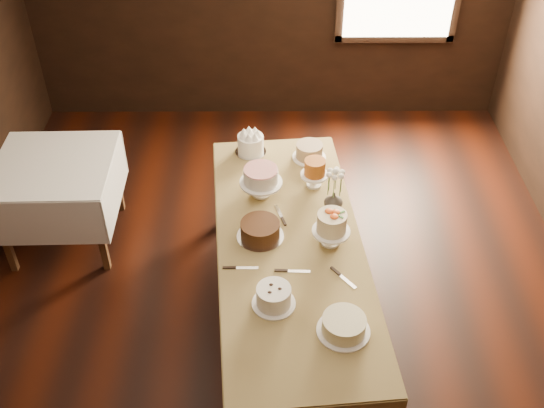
{
  "coord_description": "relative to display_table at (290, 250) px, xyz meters",
  "views": [
    {
      "loc": [
        -0.02,
        -3.31,
        3.88
      ],
      "look_at": [
        0.0,
        0.2,
        0.95
      ],
      "focal_mm": 42.26,
      "sensor_mm": 36.0,
      "label": 1
    }
  ],
  "objects": [
    {
      "name": "cake_server_e",
      "position": [
        -0.29,
        -0.24,
        0.06
      ],
      "size": [
        0.24,
        0.03,
        0.01
      ],
      "primitive_type": "cube",
      "rotation": [
        0.0,
        0.0,
        0.0
      ],
      "color": "silver",
      "rests_on": "display_table"
    },
    {
      "name": "cake_flowers",
      "position": [
        0.28,
        0.01,
        0.18
      ],
      "size": [
        0.27,
        0.27,
        0.27
      ],
      "color": "white",
      "rests_on": "display_table"
    },
    {
      "name": "cake_caramel",
      "position": [
        0.2,
        0.66,
        0.17
      ],
      "size": [
        0.22,
        0.22,
        0.25
      ],
      "color": "white",
      "rests_on": "display_table"
    },
    {
      "name": "cake_meringue",
      "position": [
        -0.3,
        1.1,
        0.14
      ],
      "size": [
        0.26,
        0.26,
        0.16
      ],
      "color": "silver",
      "rests_on": "display_table"
    },
    {
      "name": "cake_swirl",
      "position": [
        -0.12,
        -0.56,
        0.13
      ],
      "size": [
        0.28,
        0.28,
        0.14
      ],
      "color": "white",
      "rests_on": "display_table"
    },
    {
      "name": "cake_speckled",
      "position": [
        0.19,
        1.03,
        0.12
      ],
      "size": [
        0.31,
        0.31,
        0.13
      ],
      "color": "white",
      "rests_on": "display_table"
    },
    {
      "name": "floor",
      "position": [
        -0.12,
        0.05,
        -0.74
      ],
      "size": [
        5.0,
        6.0,
        0.01
      ],
      "primitive_type": "cube",
      "color": "black",
      "rests_on": "ground"
    },
    {
      "name": "cake_server_c",
      "position": [
        -0.07,
        0.34,
        0.06
      ],
      "size": [
        0.09,
        0.24,
        0.01
      ],
      "primitive_type": "cube",
      "rotation": [
        0.0,
        0.0,
        1.85
      ],
      "color": "silver",
      "rests_on": "display_table"
    },
    {
      "name": "cake_server_a",
      "position": [
        0.05,
        -0.27,
        0.06
      ],
      "size": [
        0.24,
        0.03,
        0.01
      ],
      "primitive_type": "cube",
      "rotation": [
        0.0,
        0.0,
        -0.04
      ],
      "color": "silver",
      "rests_on": "display_table"
    },
    {
      "name": "cake_cream",
      "position": [
        0.3,
        -0.78,
        0.11
      ],
      "size": [
        0.33,
        0.33,
        0.11
      ],
      "color": "white",
      "rests_on": "display_table"
    },
    {
      "name": "flower_bouquet",
      "position": [
        0.33,
        0.38,
        0.32
      ],
      "size": [
        0.14,
        0.14,
        0.2
      ],
      "primitive_type": null,
      "color": "white",
      "rests_on": "flower_vase"
    },
    {
      "name": "cake_server_b",
      "position": [
        0.37,
        -0.37,
        0.06
      ],
      "size": [
        0.17,
        0.21,
        0.01
      ],
      "primitive_type": "cube",
      "rotation": [
        0.0,
        0.0,
        -0.91
      ],
      "color": "silver",
      "rests_on": "display_table"
    },
    {
      "name": "display_table",
      "position": [
        0.0,
        0.0,
        0.0
      ],
      "size": [
        1.23,
        2.66,
        0.8
      ],
      "rotation": [
        0.0,
        0.0,
        0.09
      ],
      "color": "#482B17",
      "rests_on": "ground"
    },
    {
      "name": "cake_chocolate",
      "position": [
        -0.21,
        0.07,
        0.12
      ],
      "size": [
        0.34,
        0.34,
        0.13
      ],
      "color": "silver",
      "rests_on": "display_table"
    },
    {
      "name": "flower_vase",
      "position": [
        0.33,
        0.38,
        0.13
      ],
      "size": [
        0.2,
        0.2,
        0.15
      ],
      "primitive_type": "imported",
      "rotation": [
        0.0,
        0.0,
        3.88
      ],
      "color": "#2D2823",
      "rests_on": "display_table"
    },
    {
      "name": "side_table",
      "position": [
        -1.91,
        0.94,
        -0.03
      ],
      "size": [
        0.97,
        0.97,
        0.81
      ],
      "rotation": [
        0.0,
        0.0,
        0.02
      ],
      "color": "#482B17",
      "rests_on": "ground"
    },
    {
      "name": "cake_lattice",
      "position": [
        -0.21,
        0.55,
        0.17
      ],
      "size": [
        0.33,
        0.33,
        0.24
      ],
      "color": "white",
      "rests_on": "display_table"
    }
  ]
}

